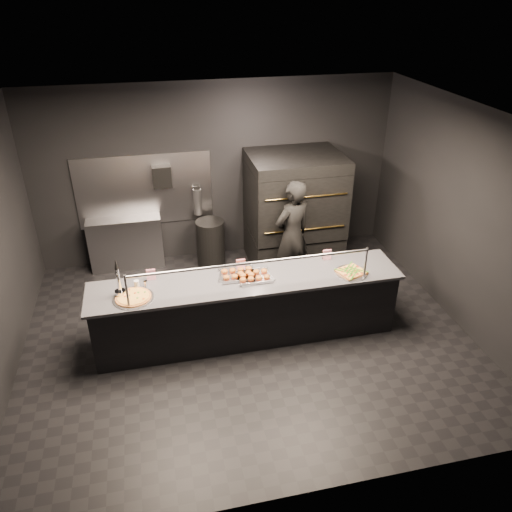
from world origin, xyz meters
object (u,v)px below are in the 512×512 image
round_pizza (133,297)px  square_pizza (351,272)px  pizza_oven (294,210)px  slider_tray_b (254,276)px  beer_tap (119,286)px  towel_dispenser (162,176)px  worker (292,235)px  fire_extinguisher (198,201)px  prep_shelf (126,243)px  trash_bin (211,243)px  service_counter (247,308)px  slider_tray_a (238,274)px

round_pizza → square_pizza: size_ratio=1.18×
pizza_oven → slider_tray_b: pizza_oven is taller
slider_tray_b → pizza_oven: bearing=59.6°
pizza_oven → beer_tap: pizza_oven is taller
towel_dispenser → worker: worker is taller
fire_extinguisher → square_pizza: size_ratio=1.18×
prep_shelf → worker: bearing=-24.6°
pizza_oven → trash_bin: bearing=171.8°
square_pizza → towel_dispenser: bearing=132.0°
service_counter → fire_extinguisher: service_counter is taller
service_counter → prep_shelf: 2.82m
pizza_oven → towel_dispenser: pizza_oven is taller
slider_tray_a → trash_bin: (-0.10, 1.99, -0.55)m
service_counter → worker: worker is taller
beer_tap → worker: size_ratio=0.29×
service_counter → worker: size_ratio=2.31×
pizza_oven → slider_tray_a: (-1.30, -1.78, -0.02)m
towel_dispenser → slider_tray_b: (0.99, -2.37, -0.60)m
trash_bin → worker: (1.15, -0.95, 0.49)m
service_counter → slider_tray_a: (-0.10, 0.12, 0.49)m
pizza_oven → prep_shelf: (-2.80, 0.42, -0.52)m
service_counter → round_pizza: service_counter is taller
slider_tray_a → trash_bin: bearing=92.9°
round_pizza → slider_tray_b: bearing=5.1°
slider_tray_b → fire_extinguisher: bearing=100.5°
towel_dispenser → worker: size_ratio=0.20×
prep_shelf → slider_tray_b: 2.90m
slider_tray_a → square_pizza: size_ratio=1.29×
towel_dispenser → beer_tap: (-0.70, -2.42, -0.48)m
prep_shelf → round_pizza: (0.15, -2.44, 0.49)m
fire_extinguisher → round_pizza: 2.75m
slider_tray_a → slider_tray_b: bearing=-27.6°
towel_dispenser → slider_tray_a: size_ratio=0.63×
slider_tray_a → trash_bin: size_ratio=0.69×
prep_shelf → trash_bin: 1.42m
prep_shelf → slider_tray_b: (1.69, -2.30, 0.50)m
fire_extinguisher → slider_tray_a: bearing=-83.8°
beer_tap → slider_tray_a: size_ratio=0.94×
fire_extinguisher → square_pizza: 3.09m
fire_extinguisher → slider_tray_b: bearing=-79.5°
prep_shelf → fire_extinguisher: fire_extinguisher is taller
round_pizza → slider_tray_b: slider_tray_b is taller
slider_tray_a → towel_dispenser: bearing=109.4°
square_pizza → beer_tap: bearing=177.7°
pizza_oven → slider_tray_a: size_ratio=3.46×
beer_tap → slider_tray_a: 1.51m
beer_tap → slider_tray_b: beer_tap is taller
beer_tap → slider_tray_a: beer_tap is taller
round_pizza → slider_tray_a: 1.37m
slider_tray_b → square_pizza: size_ratio=1.21×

